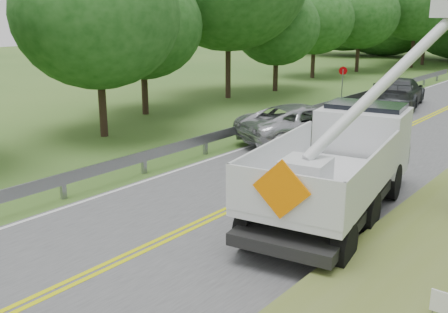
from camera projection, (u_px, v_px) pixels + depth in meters
The scene contains 8 objects.
road at pixel (357, 150), 19.17m from camera, with size 7.20×96.00×0.03m.
guardrail at pixel (280, 119), 22.13m from camera, with size 0.18×48.00×0.77m.
treeline_left at pixel (326, 1), 36.30m from camera, with size 11.47×55.24×11.00m.
bucket_truck at pixel (354, 149), 13.23m from camera, with size 4.18×7.40×6.93m.
suv_silver at pixel (306, 124), 19.95m from camera, with size 2.56×5.55×1.54m, color #B8B9BF.
suv_darkgrey at pixel (399, 92), 28.03m from camera, with size 2.24×5.51×1.60m, color #3B3F42.
stop_sign_permanent at pixel (342, 81), 27.88m from camera, with size 0.45×0.19×2.19m.
yard_sign at pixel (448, 306), 7.95m from camera, with size 0.53×0.03×0.76m.
Camera 1 is at (7.71, -3.57, 4.94)m, focal length 40.89 mm.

